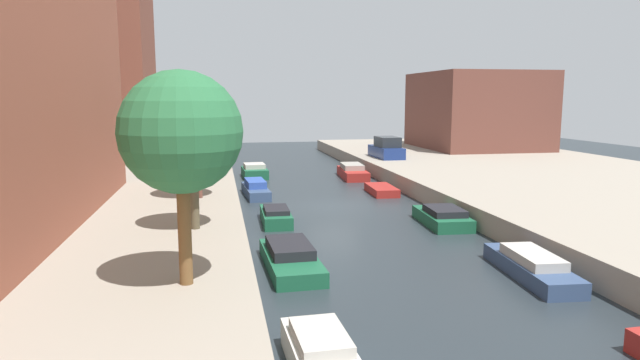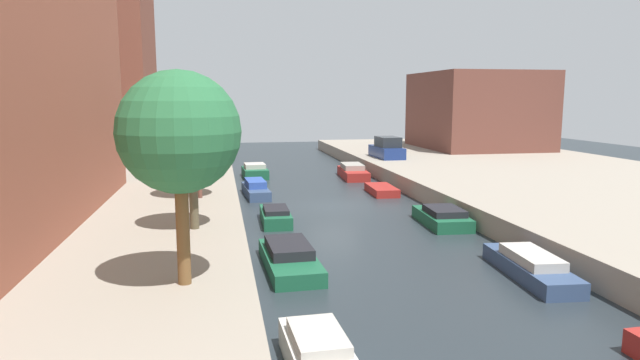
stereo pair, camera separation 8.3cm
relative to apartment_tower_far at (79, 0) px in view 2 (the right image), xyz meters
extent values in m
plane|color=#232B30|center=(16.00, -17.65, -12.96)|extent=(84.00, 84.00, 0.00)
cube|color=gray|center=(1.00, -17.65, -12.46)|extent=(20.00, 64.00, 1.00)
cube|color=gray|center=(31.00, -17.65, -12.46)|extent=(20.00, 64.00, 1.00)
cube|color=brown|center=(0.00, 0.00, 0.00)|extent=(10.00, 8.95, 23.92)
cube|color=brown|center=(34.00, 2.52, -8.46)|extent=(10.00, 11.48, 7.00)
cylinder|color=brown|center=(9.21, -31.58, -10.55)|extent=(0.34, 0.34, 2.81)
sphere|color=#28663A|center=(9.21, -31.58, -8.08)|extent=(3.05, 3.05, 3.05)
cylinder|color=brown|center=(9.21, -25.56, -10.63)|extent=(0.32, 0.32, 2.66)
sphere|color=#37662D|center=(9.21, -25.56, -8.33)|extent=(2.78, 2.78, 2.78)
cylinder|color=brown|center=(9.21, -19.34, -10.48)|extent=(0.21, 0.21, 2.97)
sphere|color=#2E6A2D|center=(9.21, -19.34, -7.96)|extent=(2.97, 2.97, 2.97)
cylinder|color=brown|center=(9.21, -13.24, -10.30)|extent=(0.31, 0.31, 3.31)
sphere|color=#3E7B33|center=(9.21, -13.24, -7.60)|extent=(2.99, 2.99, 2.99)
cube|color=navy|center=(23.16, -4.12, -11.53)|extent=(1.81, 4.30, 0.87)
cube|color=#1E2328|center=(23.16, -4.44, -10.69)|extent=(1.57, 2.37, 0.80)
cube|color=beige|center=(12.10, -34.93, -12.65)|extent=(1.37, 3.30, 0.63)
cube|color=#B2ADA3|center=(12.10, -34.76, -12.21)|extent=(1.12, 1.83, 0.25)
cube|color=#195638|center=(12.40, -27.75, -12.71)|extent=(1.77, 4.52, 0.50)
cube|color=black|center=(12.40, -27.49, -12.29)|extent=(1.46, 2.50, 0.34)
cube|color=#195638|center=(12.62, -20.90, -12.68)|extent=(1.31, 3.45, 0.56)
cube|color=black|center=(12.62, -21.15, -12.29)|extent=(1.09, 1.91, 0.21)
cube|color=#33476B|center=(12.19, -13.77, -12.69)|extent=(1.49, 4.33, 0.54)
cube|color=#2D4C9E|center=(12.19, -13.58, -12.23)|extent=(1.19, 2.41, 0.39)
cube|color=#195638|center=(12.64, -6.23, -12.62)|extent=(1.81, 3.24, 0.67)
cube|color=#B2ADA3|center=(12.64, -6.18, -12.13)|extent=(1.50, 1.80, 0.32)
cube|color=#33476B|center=(19.90, -30.01, -12.70)|extent=(1.65, 4.58, 0.52)
cube|color=#B2ADA3|center=(19.90, -30.08, -12.28)|extent=(1.30, 2.55, 0.31)
cube|color=#195638|center=(20.01, -22.62, -12.69)|extent=(1.90, 3.83, 0.55)
cube|color=black|center=(20.01, -22.90, -12.27)|extent=(1.55, 2.14, 0.29)
cube|color=maroon|center=(19.65, -14.45, -12.73)|extent=(1.53, 3.23, 0.46)
cube|color=maroon|center=(19.54, -7.78, -12.65)|extent=(1.92, 4.68, 0.62)
cube|color=gray|center=(19.54, -7.54, -12.16)|extent=(1.54, 2.61, 0.36)
camera|label=1|loc=(10.10, -45.40, -7.23)|focal=30.64mm
camera|label=2|loc=(10.18, -45.42, -7.23)|focal=30.64mm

